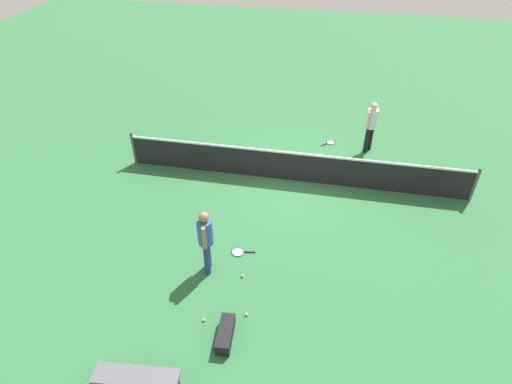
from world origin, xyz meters
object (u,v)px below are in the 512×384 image
(tennis_racket_far_player, at_px, (330,143))
(tennis_ball_by_net, at_px, (204,320))
(tennis_ball_midcourt, at_px, (242,276))
(player_far_side, at_px, (371,123))
(tennis_racket_near_player, at_px, (239,252))
(tennis_ball_near_player, at_px, (247,314))
(player_near_side, at_px, (206,237))
(equipment_bag, at_px, (226,332))
(courtside_bench, at_px, (136,377))

(tennis_racket_far_player, distance_m, tennis_ball_by_net, 8.08)
(tennis_ball_midcourt, bearing_deg, player_far_side, 65.55)
(tennis_racket_near_player, bearing_deg, tennis_ball_midcourt, -71.08)
(player_far_side, xyz_separation_m, tennis_racket_near_player, (-3.09, -5.47, -1.00))
(player_far_side, xyz_separation_m, tennis_ball_near_player, (-2.52, -7.24, -0.98))
(player_near_side, bearing_deg, tennis_ball_by_net, -77.54)
(equipment_bag, bearing_deg, courtside_bench, -132.38)
(tennis_ball_near_player, bearing_deg, player_far_side, 70.83)
(equipment_bag, bearing_deg, tennis_racket_near_player, 96.75)
(equipment_bag, bearing_deg, tennis_ball_by_net, 152.87)
(player_far_side, height_order, tennis_ball_by_net, player_far_side)
(tennis_ball_by_net, bearing_deg, tennis_racket_far_player, 74.66)
(tennis_racket_near_player, xyz_separation_m, courtside_bench, (-0.96, -3.70, 0.40))
(tennis_ball_near_player, xyz_separation_m, courtside_bench, (-1.53, -1.93, 0.38))
(player_near_side, distance_m, tennis_ball_near_player, 1.86)
(player_near_side, relative_size, tennis_ball_by_net, 25.76)
(tennis_racket_near_player, xyz_separation_m, tennis_ball_by_net, (-0.26, -2.07, 0.02))
(player_far_side, relative_size, courtside_bench, 1.11)
(player_near_side, distance_m, tennis_ball_midcourt, 1.28)
(tennis_ball_midcourt, xyz_separation_m, equipment_bag, (0.02, -1.59, 0.11))
(tennis_ball_midcourt, relative_size, equipment_bag, 0.08)
(tennis_ball_midcourt, height_order, equipment_bag, equipment_bag)
(equipment_bag, bearing_deg, player_near_side, 116.81)
(player_near_side, relative_size, player_far_side, 1.00)
(tennis_ball_by_net, height_order, courtside_bench, courtside_bench)
(player_near_side, height_order, tennis_ball_near_player, player_near_side)
(tennis_racket_far_player, bearing_deg, tennis_ball_near_player, -99.89)
(tennis_racket_near_player, distance_m, tennis_ball_midcourt, 0.80)
(tennis_ball_near_player, height_order, tennis_ball_midcourt, same)
(player_near_side, bearing_deg, tennis_ball_near_player, -43.83)
(player_near_side, xyz_separation_m, player_far_side, (3.66, 6.14, 0.00))
(player_far_side, xyz_separation_m, courtside_bench, (-4.05, -9.17, -0.59))
(player_far_side, bearing_deg, tennis_racket_far_player, 168.40)
(player_far_side, distance_m, tennis_racket_near_player, 6.36)
(player_far_side, height_order, tennis_ball_midcourt, player_far_side)
(player_near_side, distance_m, tennis_ball_by_net, 1.73)
(player_far_side, distance_m, tennis_racket_far_player, 1.59)
(player_near_side, xyz_separation_m, tennis_ball_near_player, (1.14, -1.09, -0.98))
(courtside_bench, distance_m, equipment_bag, 1.85)
(tennis_racket_far_player, bearing_deg, player_near_side, -110.94)
(tennis_racket_far_player, height_order, tennis_ball_midcourt, tennis_ball_midcourt)
(tennis_racket_far_player, relative_size, tennis_ball_midcourt, 8.19)
(tennis_racket_far_player, xyz_separation_m, equipment_bag, (-1.60, -8.06, 0.13))
(equipment_bag, bearing_deg, tennis_ball_near_player, 63.08)
(tennis_ball_by_net, distance_m, equipment_bag, 0.61)
(tennis_racket_near_player, height_order, tennis_racket_far_player, same)
(tennis_racket_near_player, xyz_separation_m, tennis_ball_midcourt, (0.26, -0.75, 0.02))
(player_near_side, relative_size, tennis_ball_near_player, 25.76)
(player_near_side, height_order, equipment_bag, player_near_side)
(tennis_ball_by_net, bearing_deg, tennis_ball_near_player, 20.11)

